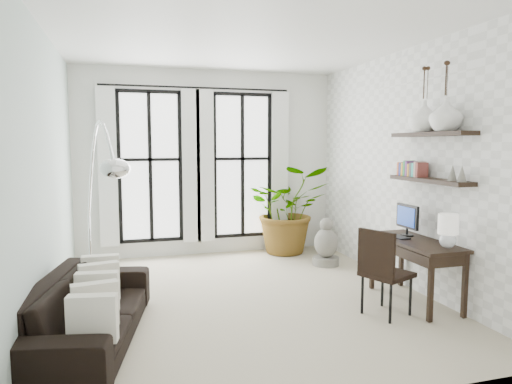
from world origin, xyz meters
name	(u,v)px	position (x,y,z in m)	size (l,w,h in m)	color
floor	(245,298)	(0.00, 0.00, 0.00)	(5.00, 5.00, 0.00)	#B3AA8E
ceiling	(244,37)	(0.00, 0.00, 3.20)	(5.00, 5.00, 0.00)	white
wall_left	(45,175)	(-2.25, 0.00, 1.60)	(5.00, 5.00, 0.00)	#B1C6BE
wall_right	(404,169)	(2.25, 0.00, 1.60)	(5.00, 5.00, 0.00)	white
wall_back	(209,163)	(0.00, 2.50, 1.60)	(4.50, 4.50, 0.00)	white
windows	(198,166)	(-0.20, 2.43, 1.56)	(3.26, 0.13, 2.65)	white
wall_shelves	(428,161)	(2.11, -0.68, 1.73)	(0.25, 1.30, 0.60)	black
sofa	(87,310)	(-1.80, -0.84, 0.33)	(2.25, 0.88, 0.66)	black
throw_pillows	(97,292)	(-1.70, -0.84, 0.50)	(0.40, 1.52, 0.40)	silver
plant	(288,209)	(1.36, 2.15, 0.78)	(1.41, 1.22, 1.56)	#2D7228
desk	(418,245)	(1.95, -0.77, 0.72)	(0.55, 1.31, 1.17)	black
desk_chair	(382,267)	(1.32, -1.01, 0.57)	(0.62, 0.62, 0.99)	black
arc_lamp	(99,163)	(-1.70, 0.16, 1.72)	(0.71, 2.22, 2.20)	silver
buddha	(326,245)	(1.65, 1.18, 0.32)	(0.43, 0.43, 0.77)	gray
vase_a	(446,115)	(2.11, -0.97, 2.27)	(0.37, 0.37, 0.38)	white
vase_b	(424,117)	(2.11, -0.57, 2.27)	(0.37, 0.37, 0.38)	white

